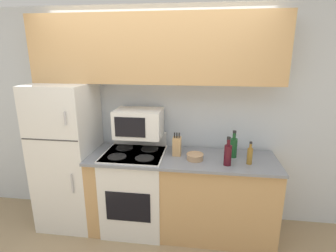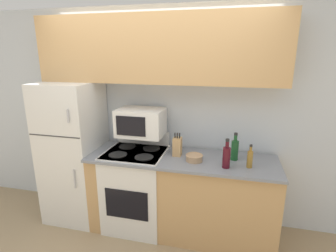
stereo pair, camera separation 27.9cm
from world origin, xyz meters
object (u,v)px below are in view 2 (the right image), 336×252
refrigerator (74,152)px  microwave (141,122)px  bowl (194,158)px  stove (137,188)px  bottle_wine_green (235,149)px  bottle_vinegar (250,159)px  knife_block (177,146)px  bottle_wine_red (226,156)px

refrigerator → microwave: 0.95m
refrigerator → bowl: refrigerator is taller
stove → microwave: bearing=72.5°
bottle_wine_green → bottle_vinegar: bearing=-48.5°
knife_block → stove: bearing=-174.9°
stove → knife_block: size_ratio=4.19×
bowl → bottle_wine_red: (0.33, -0.09, 0.08)m
bowl → bottle_vinegar: bearing=-3.1°
stove → bowl: 0.84m
knife_block → bottle_wine_red: (0.54, -0.20, 0.01)m
knife_block → bottle_vinegar: (0.76, -0.14, -0.01)m
bottle_wine_green → refrigerator: bearing=-178.7°
knife_block → bowl: knife_block is taller
refrigerator → bottle_wine_green: refrigerator is taller
stove → microwave: (0.04, 0.12, 0.78)m
stove → bottle_wine_red: size_ratio=3.68×
knife_block → bottle_vinegar: bearing=-10.7°
refrigerator → bottle_wine_red: 1.85m
refrigerator → bottle_wine_red: (1.83, -0.18, 0.19)m
refrigerator → bottle_vinegar: bearing=-3.5°
bowl → bottle_wine_red: size_ratio=0.62×
bottle_wine_red → bottle_wine_green: bearing=70.5°
bottle_vinegar → bottle_wine_green: bottle_wine_green is taller
bottle_vinegar → stove: bearing=175.4°
microwave → knife_block: size_ratio=1.98×
bowl → bottle_vinegar: (0.56, -0.03, 0.06)m
bottle_wine_green → bottle_wine_red: bearing=-109.5°
microwave → refrigerator: bearing=-173.8°
refrigerator → microwave: size_ratio=3.26×
refrigerator → bowl: (1.50, -0.09, 0.11)m
microwave → bowl: size_ratio=2.84×
microwave → bottle_wine_red: (0.98, -0.28, -0.22)m
refrigerator → stove: refrigerator is taller
stove → bowl: size_ratio=5.99×
stove → bottle_wine_red: (1.02, -0.16, 0.56)m
refrigerator → bottle_wine_green: 1.92m
microwave → bowl: microwave is taller
refrigerator → knife_block: (1.29, 0.02, 0.18)m
bottle_vinegar → bottle_wine_green: 0.22m
bottle_wine_red → bottle_vinegar: bearing=14.7°
stove → bottle_wine_red: bottle_wine_red is taller
stove → knife_block: 0.73m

